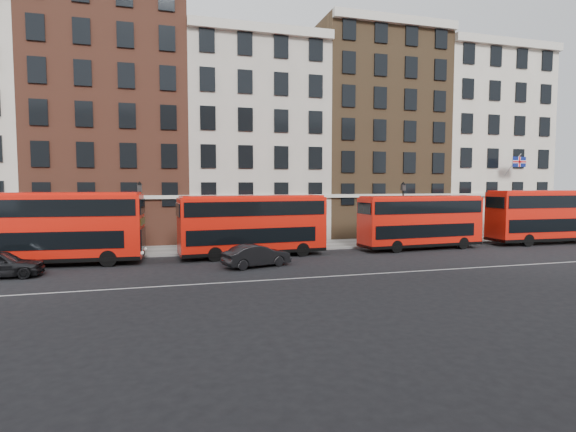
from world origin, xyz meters
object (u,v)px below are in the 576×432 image
object	(u,v)px
bus_c	(420,221)
bus_d	(548,215)
traffic_light	(554,214)
bus_a	(51,227)
car_front	(257,256)
bus_b	(253,224)

from	to	relation	value
bus_c	bus_d	world-z (taller)	bus_d
traffic_light	bus_a	bearing A→B (deg)	-177.37
bus_a	car_front	xyz separation A→B (m)	(12.67, -4.01, -1.83)
bus_a	car_front	distance (m)	13.41
bus_a	bus_d	distance (m)	39.91
bus_b	bus_c	distance (m)	13.80
bus_d	car_front	distance (m)	27.60
bus_b	car_front	world-z (taller)	bus_b
bus_b	bus_c	bearing A→B (deg)	-4.06
bus_c	bus_d	distance (m)	12.90
bus_c	bus_b	bearing A→B (deg)	176.82
bus_a	bus_c	xyz separation A→B (m)	(27.02, -0.00, -0.22)
car_front	bus_a	bearing A→B (deg)	56.10
bus_b	bus_d	bearing A→B (deg)	-4.06
bus_c	traffic_light	xyz separation A→B (m)	(15.57, 1.96, 0.12)
bus_c	traffic_light	size ratio (longest dim) A/B	3.19
bus_a	bus_d	bearing A→B (deg)	4.36
bus_b	car_front	bearing A→B (deg)	-101.96
bus_c	car_front	xyz separation A→B (m)	(-14.35, -4.01, -1.61)
bus_b	traffic_light	distance (m)	29.43
bus_c	car_front	bearing A→B (deg)	-167.59
bus_a	bus_b	distance (m)	13.23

